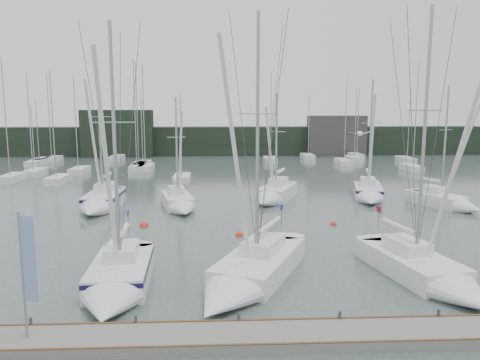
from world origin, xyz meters
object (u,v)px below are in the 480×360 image
(buoy_a, at_px, (239,236))
(dock_banner, at_px, (27,265))
(buoy_b, at_px, (333,225))
(buoy_c, at_px, (144,226))
(sailboat_near_left, at_px, (116,283))
(sailboat_mid_a, at_px, (100,203))
(sailboat_mid_b, at_px, (180,204))
(sailboat_mid_d, at_px, (369,194))
(sailboat_mid_c, at_px, (273,196))
(sailboat_near_right, at_px, (435,277))
(sailboat_near_center, at_px, (244,279))
(sailboat_mid_e, at_px, (450,203))

(buoy_a, relative_size, dock_banner, 0.12)
(buoy_b, bearing_deg, dock_banner, -131.60)
(buoy_c, bearing_deg, sailboat_near_left, -86.84)
(sailboat_mid_a, xyz_separation_m, sailboat_mid_b, (6.66, -0.22, -0.14))
(sailboat_near_left, height_order, sailboat_mid_a, sailboat_near_left)
(sailboat_mid_b, xyz_separation_m, buoy_b, (11.80, -5.49, -0.51))
(buoy_a, bearing_deg, buoy_b, 20.35)
(dock_banner, bearing_deg, buoy_b, 68.39)
(buoy_b, distance_m, dock_banner, 23.22)
(sailboat_mid_d, bearing_deg, buoy_a, -122.97)
(sailboat_mid_c, distance_m, buoy_c, 13.25)
(sailboat_near_right, distance_m, sailboat_mid_d, 21.49)
(sailboat_near_left, distance_m, sailboat_near_center, 6.01)
(sailboat_mid_d, relative_size, dock_banner, 2.55)
(dock_banner, bearing_deg, sailboat_mid_b, 101.29)
(buoy_a, bearing_deg, sailboat_near_left, -122.38)
(sailboat_near_left, height_order, buoy_a, sailboat_near_left)
(sailboat_near_center, distance_m, buoy_b, 14.00)
(sailboat_near_center, bearing_deg, buoy_b, 83.38)
(sailboat_near_center, bearing_deg, sailboat_mid_e, 67.00)
(sailboat_near_center, xyz_separation_m, sailboat_mid_b, (-4.50, 17.43, -0.01))
(buoy_a, height_order, dock_banner, dock_banner)
(sailboat_near_center, distance_m, sailboat_mid_d, 24.59)
(sailboat_near_left, xyz_separation_m, dock_banner, (-1.98, -4.82, 2.60))
(sailboat_near_center, distance_m, buoy_c, 13.95)
(buoy_c, bearing_deg, dock_banner, -94.20)
(sailboat_mid_b, distance_m, sailboat_mid_e, 23.06)
(sailboat_mid_d, xyz_separation_m, buoy_a, (-12.66, -11.67, -0.57))
(sailboat_mid_a, distance_m, buoy_a, 14.10)
(sailboat_mid_a, bearing_deg, sailboat_near_left, -73.41)
(sailboat_near_center, relative_size, buoy_c, 21.26)
(sailboat_mid_a, distance_m, buoy_b, 19.33)
(sailboat_mid_e, bearing_deg, buoy_a, 177.27)
(sailboat_mid_c, xyz_separation_m, buoy_c, (-10.43, -8.15, -0.59))
(sailboat_mid_e, xyz_separation_m, buoy_b, (-11.25, -4.87, -0.52))
(sailboat_near_center, distance_m, buoy_a, 9.32)
(sailboat_mid_c, relative_size, buoy_a, 19.36)
(sailboat_mid_a, height_order, sailboat_mid_c, sailboat_mid_a)
(sailboat_mid_b, xyz_separation_m, sailboat_mid_d, (17.35, 3.54, 0.06))
(sailboat_mid_d, distance_m, buoy_a, 17.23)
(sailboat_near_center, relative_size, sailboat_mid_c, 1.34)
(buoy_c, bearing_deg, sailboat_mid_c, 37.99)
(dock_banner, bearing_deg, sailboat_near_left, 87.63)
(sailboat_near_right, bearing_deg, buoy_a, 121.43)
(sailboat_near_right, height_order, sailboat_mid_d, sailboat_near_right)
(sailboat_near_left, bearing_deg, sailboat_mid_c, 61.95)
(sailboat_near_left, xyz_separation_m, buoy_b, (13.29, 12.38, -0.56))
(sailboat_mid_a, bearing_deg, sailboat_mid_b, -1.26)
(sailboat_mid_a, relative_size, dock_banner, 2.78)
(sailboat_mid_d, bearing_deg, sailboat_mid_b, -154.10)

